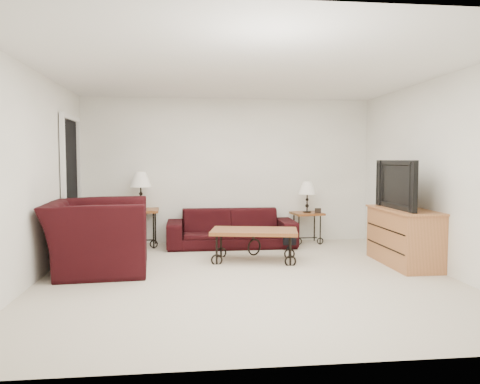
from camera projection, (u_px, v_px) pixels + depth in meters
name	position (u px, v px, depth m)	size (l,w,h in m)	color
ground	(246.00, 277.00, 5.73)	(5.00, 5.00, 0.00)	beige
wall_back	(228.00, 171.00, 8.12)	(5.00, 0.02, 2.50)	white
wall_front	(293.00, 188.00, 3.16)	(5.00, 0.02, 2.50)	white
wall_left	(32.00, 176.00, 5.36)	(0.02, 5.00, 2.50)	white
wall_right	(441.00, 175.00, 5.92)	(0.02, 5.00, 2.50)	white
ceiling	(247.00, 71.00, 5.55)	(5.00, 5.00, 0.00)	white
doorway	(71.00, 188.00, 7.01)	(0.08, 0.94, 2.04)	black
sofa	(231.00, 228.00, 7.71)	(2.11, 0.82, 0.62)	black
side_table_left	(141.00, 228.00, 7.72)	(0.57, 0.57, 0.62)	brown
side_table_right	(307.00, 228.00, 8.04)	(0.49, 0.49, 0.53)	brown
lamp_left	(141.00, 191.00, 7.68)	(0.35, 0.35, 0.62)	black
lamp_right	(307.00, 197.00, 8.00)	(0.30, 0.30, 0.53)	black
photo_frame_left	(131.00, 207.00, 7.53)	(0.12, 0.02, 0.10)	black
photo_frame_right	(318.00, 211.00, 7.89)	(0.11, 0.01, 0.09)	black
coffee_table	(254.00, 245.00, 6.60)	(1.20, 0.65, 0.45)	brown
armchair	(98.00, 236.00, 6.03)	(1.41, 1.23, 0.91)	black
throw_pillow	(109.00, 231.00, 6.00)	(0.41, 0.11, 0.41)	#BC5F18
tv_stand	(404.00, 237.00, 6.37)	(0.54, 1.28, 0.77)	#BF7447
television	(404.00, 185.00, 6.32)	(1.15, 0.15, 0.66)	black
backpack	(288.00, 237.00, 7.42)	(0.31, 0.24, 0.40)	black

